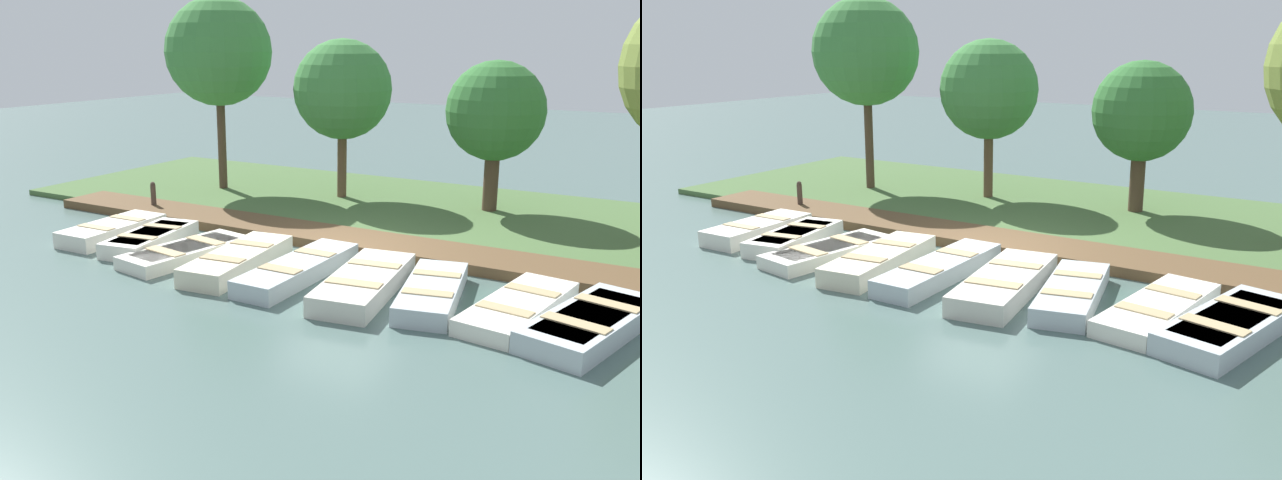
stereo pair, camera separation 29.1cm
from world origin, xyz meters
The scene contains 16 objects.
ground_plane centered at (0.00, 0.00, 0.00)m, with size 80.00×80.00×0.00m, color #4C6660.
shore_bank centered at (-5.00, 0.00, 0.08)m, with size 8.00×24.00×0.16m.
dock_walkway centered at (-1.10, 0.00, 0.12)m, with size 1.56×19.13×0.24m.
rowboat_0 centered at (1.38, -5.74, 0.21)m, with size 2.83×1.17×0.42m.
rowboat_1 centered at (1.48, -4.35, 0.20)m, with size 2.88×1.51×0.40m.
rowboat_2 centered at (1.80, -2.96, 0.16)m, with size 3.26×1.62×0.33m.
rowboat_3 centered at (1.84, -1.46, 0.22)m, with size 3.38×1.42×0.44m.
rowboat_4 centered at (1.65, -0.02, 0.20)m, with size 3.59×0.97×0.40m.
rowboat_5 centered at (1.77, 1.60, 0.21)m, with size 3.51×1.64×0.43m.
rowboat_6 centered at (1.54, 2.92, 0.19)m, with size 3.18×1.66×0.39m.
rowboat_7 centered at (1.44, 4.55, 0.16)m, with size 3.35×1.49×0.33m.
rowboat_8 centered at (1.67, 5.84, 0.20)m, with size 3.48×1.94×0.41m.
mooring_post_near centered at (-1.21, -6.77, 0.46)m, with size 0.15×0.15×0.91m.
park_tree_far_left centered at (-4.50, -6.81, 4.47)m, with size 3.35×3.35×6.16m.
park_tree_left centered at (-5.27, -2.81, 3.40)m, with size 2.95×2.95×4.89m.
park_tree_center centered at (-5.81, 1.69, 2.92)m, with size 2.73×2.73×4.32m.
Camera 1 is at (13.64, 7.60, 4.79)m, focal length 40.00 mm.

